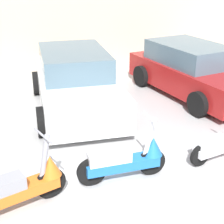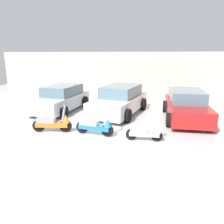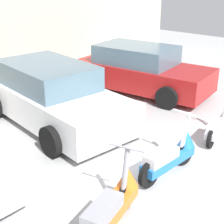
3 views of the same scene
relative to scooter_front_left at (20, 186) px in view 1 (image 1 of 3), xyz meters
The scene contains 7 objects.
ground_plane 1.67m from the scooter_front_left, 14.10° to the right, with size 28.00×28.00×0.00m, color #B2B2B2.
wall_back 7.24m from the scooter_front_left, 77.28° to the left, with size 19.60×0.12×3.20m, color beige.
scooter_front_left is the anchor object (origin of this frame).
scooter_front_right 1.77m from the scooter_front_left, ahead, with size 1.57×0.56×1.09m.
scooter_front_center 3.70m from the scooter_front_left, ahead, with size 1.33×0.49×0.93m.
car_rear_center 4.01m from the scooter_front_left, 62.52° to the left, with size 2.49×4.48×1.46m.
car_rear_right 6.19m from the scooter_front_left, 33.27° to the left, with size 2.35×4.29×1.40m.
Camera 1 is at (-1.83, -4.02, 3.39)m, focal length 55.00 mm.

